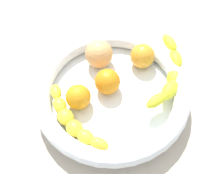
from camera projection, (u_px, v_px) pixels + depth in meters
kitchen_counter at (112, 101)px, 60.78cm from camera, size 120.00×120.00×3.00cm
fruit_bowl at (112, 92)px, 57.01cm from camera, size 36.88×36.88×5.92cm
banana_draped_left at (171, 74)px, 57.53cm from camera, size 16.00×19.35×5.44cm
banana_draped_right at (72, 121)px, 50.94cm from camera, size 20.73×6.26×4.06cm
orange_front at (109, 81)px, 56.24cm from camera, size 6.16×6.16×6.16cm
orange_mid_left at (78, 97)px, 53.92cm from camera, size 5.82×5.82×5.82cm
orange_mid_right at (142, 56)px, 60.53cm from camera, size 6.33×6.33×6.33cm
peach_blush at (99, 54)px, 60.34cm from camera, size 7.18×7.18×7.18cm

